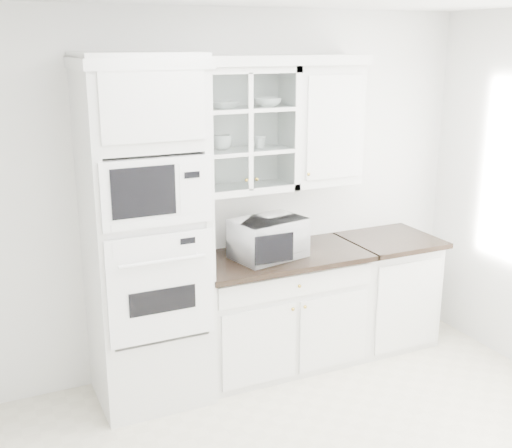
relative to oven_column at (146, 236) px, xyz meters
name	(u,v)px	position (x,y,z in m)	size (l,w,h in m)	color
room_shell	(319,168)	(0.75, -0.99, 0.58)	(4.00, 3.50, 2.70)	white
oven_column	(146,236)	(0.00, 0.00, 0.00)	(0.76, 0.68, 2.40)	silver
base_cabinet_run	(279,309)	(1.03, 0.03, -0.74)	(1.32, 0.67, 0.92)	silver
extra_base_cabinet	(385,289)	(2.03, 0.03, -0.74)	(0.72, 0.67, 0.92)	silver
upper_cabinet_glass	(241,130)	(0.78, 0.17, 0.65)	(0.80, 0.33, 0.90)	silver
upper_cabinet_solid	(322,125)	(1.46, 0.17, 0.65)	(0.55, 0.33, 0.90)	silver
crown_molding	(228,61)	(0.68, 0.14, 1.14)	(2.14, 0.38, 0.07)	silver
countertop_microwave	(267,238)	(0.91, 0.00, -0.13)	(0.51, 0.43, 0.30)	white
bowl_a	(224,105)	(0.65, 0.16, 0.84)	(0.20, 0.20, 0.05)	white
bowl_b	(268,102)	(0.98, 0.15, 0.84)	(0.20, 0.20, 0.06)	white
cup_a	(222,143)	(0.64, 0.19, 0.56)	(0.14, 0.14, 0.11)	white
cup_b	(259,142)	(0.92, 0.16, 0.55)	(0.10, 0.10, 0.09)	white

